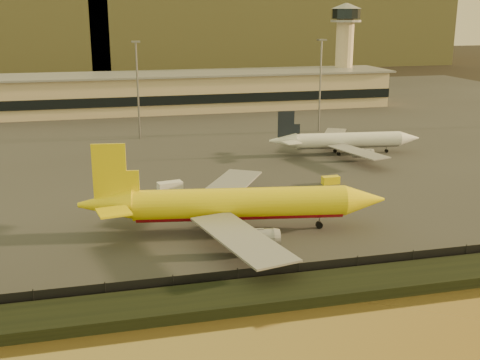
# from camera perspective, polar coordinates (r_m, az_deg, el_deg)

# --- Properties ---
(ground) EXTENTS (900.00, 900.00, 0.00)m
(ground) POSITION_cam_1_polar(r_m,az_deg,el_deg) (88.68, 1.54, -6.16)
(ground) COLOR black
(ground) RESTS_ON ground
(embankment) EXTENTS (320.00, 7.00, 1.40)m
(embankment) POSITION_cam_1_polar(r_m,az_deg,el_deg) (73.58, 5.15, -10.44)
(embankment) COLOR black
(embankment) RESTS_ON ground
(tarmac) EXTENTS (320.00, 220.00, 0.20)m
(tarmac) POSITION_cam_1_polar(r_m,az_deg,el_deg) (178.68, -6.66, 5.03)
(tarmac) COLOR #2D2D2D
(tarmac) RESTS_ON ground
(perimeter_fence) EXTENTS (300.00, 0.05, 2.20)m
(perimeter_fence) POSITION_cam_1_polar(r_m,az_deg,el_deg) (76.74, 4.17, -8.77)
(perimeter_fence) COLOR black
(perimeter_fence) RESTS_ON tarmac
(terminal_building) EXTENTS (202.00, 25.00, 12.60)m
(terminal_building) POSITION_cam_1_polar(r_m,az_deg,el_deg) (206.64, -11.89, 7.98)
(terminal_building) COLOR tan
(terminal_building) RESTS_ON tarmac
(control_tower) EXTENTS (11.20, 11.20, 35.50)m
(control_tower) POSITION_cam_1_polar(r_m,az_deg,el_deg) (229.82, 9.90, 12.70)
(control_tower) COLOR tan
(control_tower) RESTS_ON tarmac
(apron_light_masts) EXTENTS (152.20, 12.20, 25.40)m
(apron_light_masts) POSITION_cam_1_polar(r_m,az_deg,el_deg) (159.57, -0.46, 9.52)
(apron_light_masts) COLOR slate
(apron_light_masts) RESTS_ON tarmac
(distant_hills) EXTENTS (470.00, 160.00, 70.00)m
(distant_hills) POSITION_cam_1_polar(r_m,az_deg,el_deg) (419.19, -14.33, 15.09)
(distant_hills) COLOR brown
(distant_hills) RESTS_ON ground
(dhl_cargo_jet) EXTENTS (47.25, 45.77, 14.13)m
(dhl_cargo_jet) POSITION_cam_1_polar(r_m,az_deg,el_deg) (92.22, -0.52, -2.36)
(dhl_cargo_jet) COLOR yellow
(dhl_cargo_jet) RESTS_ON tarmac
(white_narrowbody_jet) EXTENTS (36.71, 35.60, 10.54)m
(white_narrowbody_jet) POSITION_cam_1_polar(r_m,az_deg,el_deg) (144.91, 9.96, 3.69)
(white_narrowbody_jet) COLOR white
(white_narrowbody_jet) RESTS_ON tarmac
(gse_vehicle_yellow) EXTENTS (3.47, 1.65, 1.54)m
(gse_vehicle_yellow) POSITION_cam_1_polar(r_m,az_deg,el_deg) (119.50, 8.59, -0.01)
(gse_vehicle_yellow) COLOR yellow
(gse_vehicle_yellow) RESTS_ON tarmac
(gse_vehicle_white) EXTENTS (4.85, 2.82, 2.05)m
(gse_vehicle_white) POSITION_cam_1_polar(r_m,az_deg,el_deg) (113.32, -6.66, -0.68)
(gse_vehicle_white) COLOR white
(gse_vehicle_white) RESTS_ON tarmac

